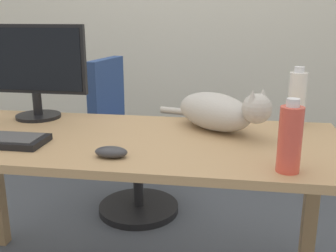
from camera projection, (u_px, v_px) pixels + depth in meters
The scene contains 7 objects.
desk at pixel (127, 161), 1.54m from camera, with size 1.65×0.68×0.71m.
office_chair at pixel (130, 149), 2.34m from camera, with size 0.49×0.48×0.92m.
monitor at pixel (34, 68), 1.75m from camera, with size 0.48×0.20×0.41m.
cat at pixel (218, 111), 1.59m from camera, with size 0.47×0.43×0.20m.
computer_mouse at pixel (111, 152), 1.30m from camera, with size 0.11×0.06×0.04m, color #333338.
water_bottle at pixel (297, 98), 1.66m from camera, with size 0.07×0.07×0.25m.
spray_bottle at pixel (290, 138), 1.16m from camera, with size 0.07×0.07×0.22m.
Camera 1 is at (0.39, -1.40, 1.16)m, focal length 42.35 mm.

